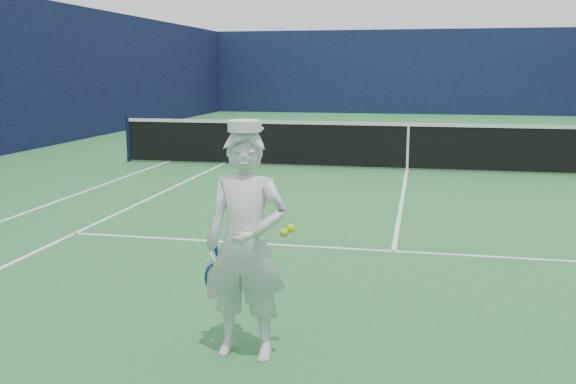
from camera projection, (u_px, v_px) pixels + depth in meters
The scene contains 5 objects.
ground at pixel (407, 170), 13.70m from camera, with size 80.00×80.00×0.00m, color #2A6F36.
court_markings at pixel (407, 170), 13.70m from camera, with size 11.03×23.83×0.01m.
windscreen_fence at pixel (410, 75), 13.32m from camera, with size 20.12×36.12×4.00m.
tennis_net at pixel (408, 144), 13.59m from camera, with size 12.88×0.09×1.07m.
tennis_player at pixel (246, 244), 4.67m from camera, with size 0.76×0.48×1.76m.
Camera 1 is at (0.27, -13.78, 2.11)m, focal length 40.00 mm.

